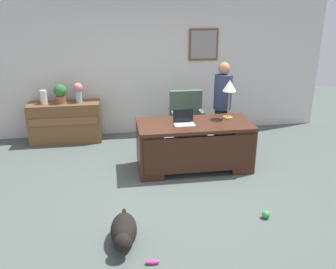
{
  "coord_description": "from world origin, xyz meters",
  "views": [
    {
      "loc": [
        -0.86,
        -4.67,
        2.62
      ],
      "look_at": [
        -0.08,
        0.3,
        0.75
      ],
      "focal_mm": 39.08,
      "sensor_mm": 36.0,
      "label": 1
    }
  ],
  "objects_px": {
    "desk": "(194,144)",
    "dog_toy_ball": "(266,214)",
    "credenza": "(66,122)",
    "dog_lying": "(124,232)",
    "vase_empty": "(44,97)",
    "potted_plant": "(60,93)",
    "vase_with_flowers": "(78,91)",
    "armchair": "(187,122)",
    "laptop": "(184,121)",
    "desk_lamp": "(229,88)",
    "person_standing": "(222,106)",
    "dog_toy_bone": "(152,262)"
  },
  "relations": [
    {
      "from": "dog_lying",
      "to": "laptop",
      "type": "distance_m",
      "value": 2.18
    },
    {
      "from": "desk",
      "to": "dog_toy_ball",
      "type": "height_order",
      "value": "desk"
    },
    {
      "from": "person_standing",
      "to": "desk",
      "type": "bearing_deg",
      "value": -130.84
    },
    {
      "from": "armchair",
      "to": "person_standing",
      "type": "height_order",
      "value": "person_standing"
    },
    {
      "from": "vase_with_flowers",
      "to": "dog_toy_bone",
      "type": "height_order",
      "value": "vase_with_flowers"
    },
    {
      "from": "dog_toy_ball",
      "to": "dog_toy_bone",
      "type": "distance_m",
      "value": 1.66
    },
    {
      "from": "vase_empty",
      "to": "vase_with_flowers",
      "type": "bearing_deg",
      "value": 0.0
    },
    {
      "from": "credenza",
      "to": "person_standing",
      "type": "bearing_deg",
      "value": -15.96
    },
    {
      "from": "desk",
      "to": "dog_toy_bone",
      "type": "height_order",
      "value": "desk"
    },
    {
      "from": "vase_with_flowers",
      "to": "vase_empty",
      "type": "bearing_deg",
      "value": -180.0
    },
    {
      "from": "person_standing",
      "to": "laptop",
      "type": "xyz_separation_m",
      "value": [
        -0.86,
        -0.78,
        0.01
      ]
    },
    {
      "from": "armchair",
      "to": "dog_lying",
      "type": "height_order",
      "value": "armchair"
    },
    {
      "from": "armchair",
      "to": "dog_toy_ball",
      "type": "height_order",
      "value": "armchair"
    },
    {
      "from": "credenza",
      "to": "vase_with_flowers",
      "type": "xyz_separation_m",
      "value": [
        0.29,
        0.0,
        0.61
      ]
    },
    {
      "from": "dog_lying",
      "to": "credenza",
      "type": "bearing_deg",
      "value": 105.86
    },
    {
      "from": "person_standing",
      "to": "dog_lying",
      "type": "height_order",
      "value": "person_standing"
    },
    {
      "from": "armchair",
      "to": "dog_lying",
      "type": "bearing_deg",
      "value": -115.0
    },
    {
      "from": "laptop",
      "to": "armchair",
      "type": "bearing_deg",
      "value": 74.94
    },
    {
      "from": "laptop",
      "to": "potted_plant",
      "type": "distance_m",
      "value": 2.6
    },
    {
      "from": "desk",
      "to": "potted_plant",
      "type": "relative_size",
      "value": 5.03
    },
    {
      "from": "person_standing",
      "to": "vase_with_flowers",
      "type": "xyz_separation_m",
      "value": [
        -2.57,
        0.82,
        0.17
      ]
    },
    {
      "from": "laptop",
      "to": "potted_plant",
      "type": "height_order",
      "value": "potted_plant"
    },
    {
      "from": "vase_with_flowers",
      "to": "desk_lamp",
      "type": "bearing_deg",
      "value": -29.64
    },
    {
      "from": "vase_empty",
      "to": "potted_plant",
      "type": "xyz_separation_m",
      "value": [
        0.31,
        0.0,
        0.07
      ]
    },
    {
      "from": "desk",
      "to": "person_standing",
      "type": "height_order",
      "value": "person_standing"
    },
    {
      "from": "vase_empty",
      "to": "credenza",
      "type": "bearing_deg",
      "value": -0.23
    },
    {
      "from": "person_standing",
      "to": "laptop",
      "type": "height_order",
      "value": "person_standing"
    },
    {
      "from": "dog_toy_bone",
      "to": "credenza",
      "type": "bearing_deg",
      "value": 108.09
    },
    {
      "from": "dog_lying",
      "to": "desk_lamp",
      "type": "height_order",
      "value": "desk_lamp"
    },
    {
      "from": "desk",
      "to": "vase_empty",
      "type": "bearing_deg",
      "value": 147.65
    },
    {
      "from": "person_standing",
      "to": "potted_plant",
      "type": "xyz_separation_m",
      "value": [
        -2.91,
        0.82,
        0.15
      ]
    },
    {
      "from": "armchair",
      "to": "desk_lamp",
      "type": "relative_size",
      "value": 1.62
    },
    {
      "from": "credenza",
      "to": "dog_lying",
      "type": "xyz_separation_m",
      "value": [
        0.97,
        -3.4,
        -0.23
      ]
    },
    {
      "from": "desk",
      "to": "vase_with_flowers",
      "type": "height_order",
      "value": "vase_with_flowers"
    },
    {
      "from": "desk",
      "to": "vase_empty",
      "type": "height_order",
      "value": "vase_empty"
    },
    {
      "from": "dog_lying",
      "to": "vase_empty",
      "type": "height_order",
      "value": "vase_empty"
    },
    {
      "from": "vase_with_flowers",
      "to": "vase_empty",
      "type": "relative_size",
      "value": 1.46
    },
    {
      "from": "potted_plant",
      "to": "armchair",
      "type": "bearing_deg",
      "value": -14.27
    },
    {
      "from": "armchair",
      "to": "laptop",
      "type": "bearing_deg",
      "value": -105.06
    },
    {
      "from": "laptop",
      "to": "vase_with_flowers",
      "type": "xyz_separation_m",
      "value": [
        -1.71,
        1.6,
        0.16
      ]
    },
    {
      "from": "laptop",
      "to": "person_standing",
      "type": "bearing_deg",
      "value": 42.29
    },
    {
      "from": "desk",
      "to": "credenza",
      "type": "height_order",
      "value": "desk"
    },
    {
      "from": "dog_lying",
      "to": "vase_with_flowers",
      "type": "relative_size",
      "value": 2.01
    },
    {
      "from": "desk_lamp",
      "to": "vase_empty",
      "type": "distance_m",
      "value": 3.45
    },
    {
      "from": "credenza",
      "to": "dog_lying",
      "type": "distance_m",
      "value": 3.54
    },
    {
      "from": "laptop",
      "to": "desk_lamp",
      "type": "xyz_separation_m",
      "value": [
        0.78,
        0.19,
        0.45
      ]
    },
    {
      "from": "dog_toy_ball",
      "to": "laptop",
      "type": "bearing_deg",
      "value": 116.08
    },
    {
      "from": "vase_with_flowers",
      "to": "potted_plant",
      "type": "bearing_deg",
      "value": -180.0
    },
    {
      "from": "dog_toy_ball",
      "to": "dog_toy_bone",
      "type": "relative_size",
      "value": 0.67
    },
    {
      "from": "dog_lying",
      "to": "vase_empty",
      "type": "relative_size",
      "value": 2.93
    }
  ]
}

